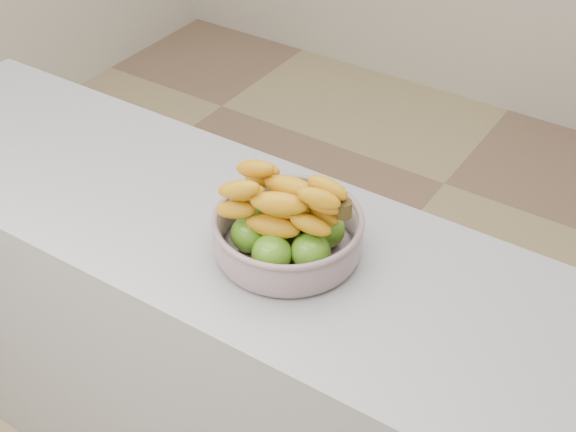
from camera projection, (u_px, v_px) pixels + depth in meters
name	position (u px, v px, depth m)	size (l,w,h in m)	color
ground	(292.00, 359.00, 2.73)	(4.00, 4.00, 0.00)	#98845D
counter	(209.00, 344.00, 2.18)	(2.00, 0.60, 0.90)	#A2A2AA
fruit_bowl	(288.00, 229.00, 1.75)	(0.33, 0.33, 0.20)	#A4B6C5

